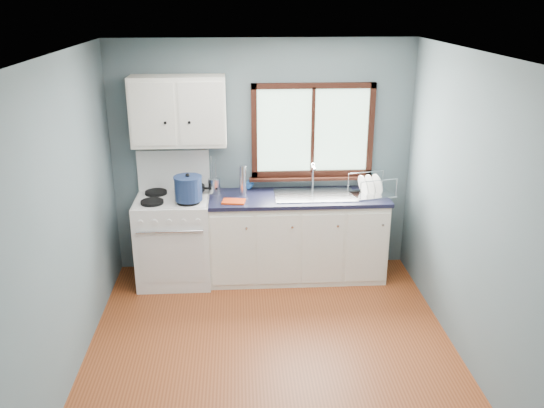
{
  "coord_description": "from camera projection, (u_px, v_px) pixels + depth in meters",
  "views": [
    {
      "loc": [
        -0.25,
        -4.17,
        2.9
      ],
      "look_at": [
        0.05,
        0.9,
        1.05
      ],
      "focal_mm": 38.0,
      "sensor_mm": 36.0,
      "label": 1
    }
  ],
  "objects": [
    {
      "name": "wall_left",
      "position": [
        63.0,
        224.0,
        4.4
      ],
      "size": [
        0.02,
        3.6,
        2.5
      ],
      "primitive_type": "cube",
      "color": "slate",
      "rests_on": "ground"
    },
    {
      "name": "base_cabinets",
      "position": [
        297.0,
        241.0,
        6.19
      ],
      "size": [
        1.85,
        0.6,
        0.88
      ],
      "color": "white",
      "rests_on": "floor"
    },
    {
      "name": "countertop",
      "position": [
        298.0,
        198.0,
        6.02
      ],
      "size": [
        1.89,
        0.64,
        0.04
      ],
      "primitive_type": "cube",
      "color": "black",
      "rests_on": "base_cabinets"
    },
    {
      "name": "soap_bottle",
      "position": [
        247.0,
        180.0,
        6.16
      ],
      "size": [
        0.11,
        0.11,
        0.23
      ],
      "primitive_type": "imported",
      "rotation": [
        0.0,
        0.0,
        -0.33
      ],
      "color": "#255AAD",
      "rests_on": "countertop"
    },
    {
      "name": "wall_front",
      "position": [
        295.0,
        356.0,
        2.79
      ],
      "size": [
        3.2,
        0.02,
        2.5
      ],
      "primitive_type": "cube",
      "color": "slate",
      "rests_on": "ground"
    },
    {
      "name": "stockpot",
      "position": [
        188.0,
        188.0,
        5.74
      ],
      "size": [
        0.36,
        0.36,
        0.28
      ],
      "rotation": [
        0.0,
        0.0,
        0.31
      ],
      "color": "navy",
      "rests_on": "gas_range"
    },
    {
      "name": "sink",
      "position": [
        315.0,
        201.0,
        6.05
      ],
      "size": [
        0.84,
        0.46,
        0.44
      ],
      "color": "silver",
      "rests_on": "countertop"
    },
    {
      "name": "ceiling",
      "position": [
        273.0,
        53.0,
        4.06
      ],
      "size": [
        3.2,
        3.6,
        0.02
      ],
      "primitive_type": "cube",
      "color": "white",
      "rests_on": "wall_back"
    },
    {
      "name": "wall_right",
      "position": [
        474.0,
        215.0,
        4.58
      ],
      "size": [
        0.02,
        3.6,
        2.5
      ],
      "primitive_type": "cube",
      "color": "slate",
      "rests_on": "ground"
    },
    {
      "name": "dish_rack",
      "position": [
        371.0,
        189.0,
        6.03
      ],
      "size": [
        0.49,
        0.42,
        0.22
      ],
      "rotation": [
        0.0,
        0.0,
        0.24
      ],
      "color": "silver",
      "rests_on": "countertop"
    },
    {
      "name": "wall_back",
      "position": [
        262.0,
        158.0,
        6.19
      ],
      "size": [
        3.2,
        0.02,
        2.5
      ],
      "primitive_type": "cube",
      "color": "slate",
      "rests_on": "ground"
    },
    {
      "name": "window",
      "position": [
        313.0,
        137.0,
        6.1
      ],
      "size": [
        1.36,
        0.1,
        1.03
      ],
      "color": "#9EC6A8",
      "rests_on": "wall_back"
    },
    {
      "name": "floor",
      "position": [
        272.0,
        356.0,
        4.92
      ],
      "size": [
        3.2,
        3.6,
        0.02
      ],
      "primitive_type": "cube",
      "color": "brown",
      "rests_on": "ground"
    },
    {
      "name": "utensil_crock",
      "position": [
        214.0,
        186.0,
        6.07
      ],
      "size": [
        0.14,
        0.14,
        0.41
      ],
      "rotation": [
        0.0,
        0.0,
        0.1
      ],
      "color": "silver",
      "rests_on": "countertop"
    },
    {
      "name": "dish_towel",
      "position": [
        234.0,
        201.0,
        5.83
      ],
      "size": [
        0.25,
        0.2,
        0.02
      ],
      "primitive_type": "cube",
      "rotation": [
        0.0,
        0.0,
        -0.14
      ],
      "color": "red",
      "rests_on": "countertop"
    },
    {
      "name": "upper_cabinets",
      "position": [
        178.0,
        111.0,
        5.78
      ],
      "size": [
        0.95,
        0.35,
        0.7
      ],
      "color": "white",
      "rests_on": "wall_back"
    },
    {
      "name": "thermos",
      "position": [
        243.0,
        180.0,
        6.01
      ],
      "size": [
        0.07,
        0.07,
        0.31
      ],
      "primitive_type": "cylinder",
      "rotation": [
        0.0,
        0.0,
        0.02
      ],
      "color": "silver",
      "rests_on": "countertop"
    },
    {
      "name": "skillet",
      "position": [
        192.0,
        188.0,
        6.04
      ],
      "size": [
        0.43,
        0.3,
        0.06
      ],
      "rotation": [
        0.0,
        0.0,
        -0.1
      ],
      "color": "black",
      "rests_on": "gas_range"
    },
    {
      "name": "gas_range",
      "position": [
        174.0,
        237.0,
        6.07
      ],
      "size": [
        0.76,
        0.69,
        1.36
      ],
      "color": "white",
      "rests_on": "floor"
    }
  ]
}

